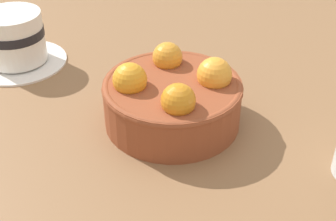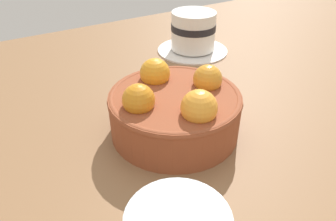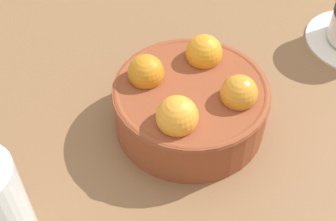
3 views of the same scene
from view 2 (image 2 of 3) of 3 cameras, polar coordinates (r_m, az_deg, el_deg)
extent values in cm
cube|color=brown|center=(43.80, 1.13, -5.53)|extent=(159.11, 94.36, 3.72)
cylinder|color=brown|center=(41.05, 1.20, -0.48)|extent=(16.64, 16.64, 5.56)
torus|color=brown|center=(39.77, 1.24, 2.38)|extent=(16.84, 16.84, 1.00)
sphere|color=orange|center=(41.85, 7.00, 5.67)|extent=(3.83, 3.83, 3.83)
sphere|color=orange|center=(42.92, -2.49, 6.64)|extent=(4.09, 4.09, 4.09)
sphere|color=orange|center=(36.98, -5.21, 1.80)|extent=(3.90, 3.90, 3.90)
sphere|color=orange|center=(35.73, 5.74, 0.53)|extent=(4.21, 4.21, 4.21)
cylinder|color=white|center=(66.54, 4.40, 10.86)|extent=(14.23, 14.23, 0.60)
cylinder|color=white|center=(65.14, 4.55, 14.09)|extent=(8.71, 8.71, 7.34)
cylinder|color=black|center=(64.89, 4.58, 14.73)|extent=(8.87, 8.87, 1.32)
camera|label=1|loc=(0.46, -80.72, 19.86)|focal=50.89mm
camera|label=3|loc=(0.31, 88.87, 33.52)|focal=49.40mm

